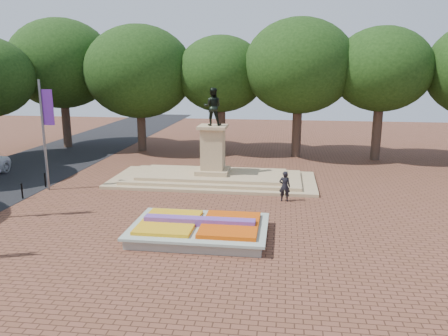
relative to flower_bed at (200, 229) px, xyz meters
name	(u,v)px	position (x,y,z in m)	size (l,w,h in m)	color
ground	(188,221)	(-1.03, 2.00, -0.38)	(90.00, 90.00, 0.00)	brown
flower_bed	(200,229)	(0.00, 0.00, 0.00)	(6.30, 4.30, 0.91)	gray
monument	(213,169)	(-1.03, 10.00, 0.50)	(14.00, 6.00, 6.40)	tan
tree_row_back	(258,79)	(1.31, 20.00, 6.29)	(44.80, 8.80, 10.43)	#3D2B21
pedestrian	(285,186)	(3.88, 6.10, 0.53)	(0.66, 0.43, 1.82)	black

